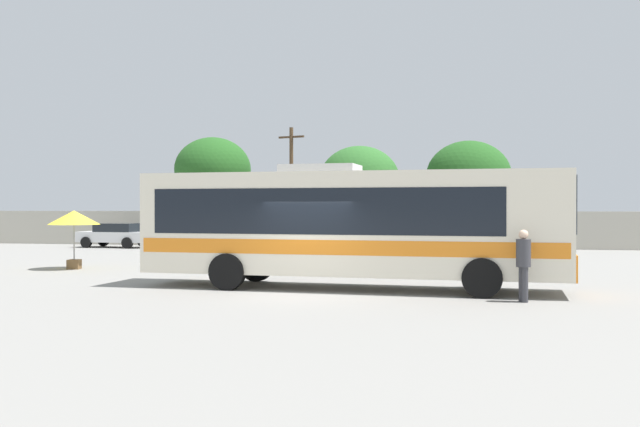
# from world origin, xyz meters

# --- Properties ---
(ground_plane) EXTENTS (300.00, 300.00, 0.00)m
(ground_plane) POSITION_xyz_m (0.00, 10.00, 0.00)
(ground_plane) COLOR gray
(perimeter_wall) EXTENTS (80.00, 0.30, 2.11)m
(perimeter_wall) POSITION_xyz_m (0.00, 22.84, 1.05)
(perimeter_wall) COLOR #B2AD9E
(perimeter_wall) RESTS_ON ground_plane
(coach_bus_cream_orange) EXTENTS (12.20, 3.29, 3.57)m
(coach_bus_cream_orange) POSITION_xyz_m (0.89, 1.53, 1.91)
(coach_bus_cream_orange) COLOR silver
(coach_bus_cream_orange) RESTS_ON ground_plane
(attendant_by_bus_door) EXTENTS (0.46, 0.46, 1.79)m
(attendant_by_bus_door) POSITION_xyz_m (5.65, -0.49, 1.01)
(attendant_by_bus_door) COLOR #38383D
(attendant_by_bus_door) RESTS_ON ground_plane
(vendor_umbrella_secondary_yellow) EXTENTS (1.93, 1.93, 2.22)m
(vendor_umbrella_secondary_yellow) POSITION_xyz_m (-10.25, 5.95, 1.89)
(vendor_umbrella_secondary_yellow) COLOR gray
(vendor_umbrella_secondary_yellow) RESTS_ON ground_plane
(parked_car_leftmost_white) EXTENTS (4.41, 2.24, 1.41)m
(parked_car_leftmost_white) POSITION_xyz_m (-15.59, 19.74, 0.75)
(parked_car_leftmost_white) COLOR silver
(parked_car_leftmost_white) RESTS_ON ground_plane
(parked_car_second_grey) EXTENTS (4.46, 2.25, 1.45)m
(parked_car_second_grey) POSITION_xyz_m (-10.07, 19.67, 0.77)
(parked_car_second_grey) COLOR slate
(parked_car_second_grey) RESTS_ON ground_plane
(parked_car_third_red) EXTENTS (4.13, 2.09, 1.48)m
(parked_car_third_red) POSITION_xyz_m (-4.00, 19.73, 0.78)
(parked_car_third_red) COLOR red
(parked_car_third_red) RESTS_ON ground_plane
(parked_car_rightmost_dark_blue) EXTENTS (4.66, 2.12, 1.49)m
(parked_car_rightmost_dark_blue) POSITION_xyz_m (2.54, 19.72, 0.79)
(parked_car_rightmost_dark_blue) COLOR navy
(parked_car_rightmost_dark_blue) RESTS_ON ground_plane
(utility_pole_near) EXTENTS (1.76, 0.62, 7.38)m
(utility_pole_near) POSITION_xyz_m (-6.37, 25.13, 3.87)
(utility_pole_near) COLOR #4C3823
(utility_pole_near) RESTS_ON ground_plane
(roadside_tree_left) EXTENTS (5.04, 5.04, 6.98)m
(roadside_tree_left) POSITION_xyz_m (-12.02, 26.35, 4.83)
(roadside_tree_left) COLOR brown
(roadside_tree_left) RESTS_ON ground_plane
(roadside_tree_midleft) EXTENTS (5.30, 5.30, 6.40)m
(roadside_tree_midleft) POSITION_xyz_m (-2.46, 28.11, 4.14)
(roadside_tree_midleft) COLOR brown
(roadside_tree_midleft) RESTS_ON ground_plane
(roadside_tree_midright) EXTENTS (5.55, 5.55, 6.72)m
(roadside_tree_midright) POSITION_xyz_m (4.63, 29.27, 4.36)
(roadside_tree_midright) COLOR brown
(roadside_tree_midright) RESTS_ON ground_plane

